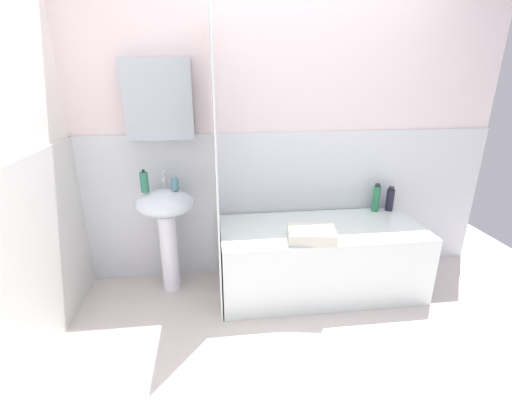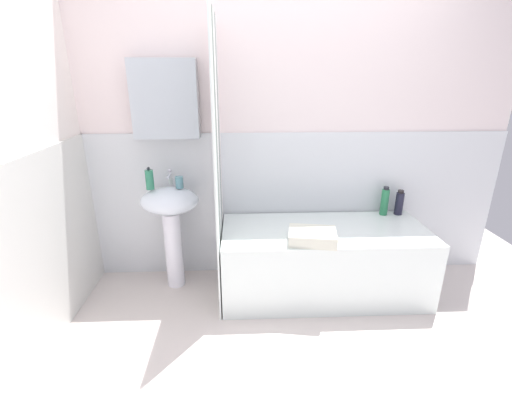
{
  "view_description": "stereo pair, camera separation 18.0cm",
  "coord_description": "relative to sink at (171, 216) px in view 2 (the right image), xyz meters",
  "views": [
    {
      "loc": [
        -0.52,
        -1.53,
        1.62
      ],
      "look_at": [
        -0.24,
        0.7,
        0.8
      ],
      "focal_mm": 25.1,
      "sensor_mm": 36.0,
      "label": 1
    },
    {
      "loc": [
        -0.34,
        -1.55,
        1.62
      ],
      "look_at": [
        -0.24,
        0.7,
        0.8
      ],
      "focal_mm": 25.1,
      "sensor_mm": 36.0,
      "label": 2
    }
  ],
  "objects": [
    {
      "name": "wall_back_tiled",
      "position": [
        0.82,
        0.23,
        0.53
      ],
      "size": [
        3.6,
        0.18,
        2.4
      ],
      "color": "white",
      "rests_on": "ground_plane"
    },
    {
      "name": "ground_plane",
      "position": [
        0.88,
        -1.03,
        -0.63
      ],
      "size": [
        4.8,
        5.6,
        0.04
      ],
      "primitive_type": "cube",
      "color": "beige"
    },
    {
      "name": "soap_dispenser",
      "position": [
        -0.13,
        -0.02,
        0.29
      ],
      "size": [
        0.06,
        0.06,
        0.17
      ],
      "color": "#2C795A",
      "rests_on": "sink"
    },
    {
      "name": "wall_left_tiled",
      "position": [
        -0.69,
        -0.69,
        0.51
      ],
      "size": [
        0.07,
        1.81,
        2.4
      ],
      "color": "white",
      "rests_on": "ground_plane"
    },
    {
      "name": "sink",
      "position": [
        0.0,
        0.0,
        0.0
      ],
      "size": [
        0.44,
        0.34,
        0.83
      ],
      "color": "white",
      "rests_on": "ground_plane"
    },
    {
      "name": "bathtub",
      "position": [
        1.17,
        -0.15,
        -0.34
      ],
      "size": [
        1.54,
        0.68,
        0.54
      ],
      "primitive_type": "cube",
      "color": "white",
      "rests_on": "ground_plane"
    },
    {
      "name": "toothbrush_cup",
      "position": [
        0.08,
        0.0,
        0.26
      ],
      "size": [
        0.06,
        0.06,
        0.09
      ],
      "primitive_type": "cylinder",
      "color": "teal",
      "rests_on": "sink"
    },
    {
      "name": "conditioner_bottle",
      "position": [
        1.84,
        0.12,
        0.03
      ],
      "size": [
        0.06,
        0.06,
        0.21
      ],
      "color": "#212034",
      "rests_on": "bathtub"
    },
    {
      "name": "faucet",
      "position": [
        0.0,
        0.08,
        0.28
      ],
      "size": [
        0.03,
        0.12,
        0.12
      ],
      "color": "silver",
      "rests_on": "sink"
    },
    {
      "name": "towel_folded",
      "position": [
        1.03,
        -0.36,
        -0.03
      ],
      "size": [
        0.36,
        0.29,
        0.08
      ],
      "primitive_type": "cube",
      "rotation": [
        0.0,
        0.0,
        -0.16
      ],
      "color": "silver",
      "rests_on": "bathtub"
    },
    {
      "name": "shower_curtain",
      "position": [
        0.38,
        -0.15,
        0.39
      ],
      "size": [
        0.01,
        0.68,
        2.0
      ],
      "color": "white",
      "rests_on": "ground_plane"
    },
    {
      "name": "lotion_bottle",
      "position": [
        1.71,
        0.12,
        0.05
      ],
      "size": [
        0.06,
        0.06,
        0.24
      ],
      "color": "#2B7F50",
      "rests_on": "bathtub"
    }
  ]
}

